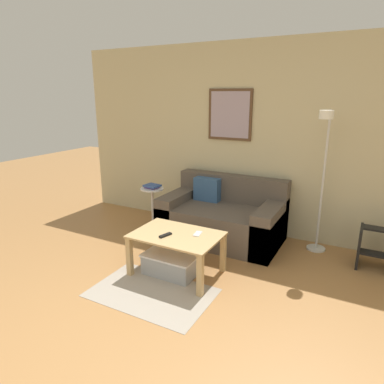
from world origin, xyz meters
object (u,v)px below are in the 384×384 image
(storage_bin, at_px, (171,263))
(book_stack, at_px, (152,186))
(cell_phone, at_px, (198,234))
(step_stool, at_px, (376,248))
(coffee_table, at_px, (177,241))
(floor_lamp, at_px, (323,170))
(side_table, at_px, (153,204))
(couch, at_px, (223,218))
(remote_control, at_px, (165,235))

(storage_bin, relative_size, book_stack, 2.55)
(cell_phone, distance_m, step_stool, 2.00)
(coffee_table, distance_m, floor_lamp, 1.84)
(side_table, distance_m, cell_phone, 1.47)
(floor_lamp, distance_m, book_stack, 2.28)
(cell_phone, height_order, step_stool, cell_phone)
(couch, bearing_deg, book_stack, -174.33)
(side_table, height_order, step_stool, side_table)
(couch, bearing_deg, cell_phone, -82.20)
(couch, height_order, step_stool, couch)
(floor_lamp, xyz_separation_m, book_stack, (-2.23, -0.20, -0.43))
(floor_lamp, xyz_separation_m, remote_control, (-1.31, -1.29, -0.58))
(coffee_table, distance_m, cell_phone, 0.24)
(step_stool, bearing_deg, side_table, -176.56)
(remote_control, bearing_deg, book_stack, 146.70)
(book_stack, height_order, cell_phone, book_stack)
(couch, relative_size, coffee_table, 1.67)
(step_stool, bearing_deg, storage_bin, -148.46)
(couch, xyz_separation_m, side_table, (-1.05, -0.11, 0.06))
(book_stack, distance_m, remote_control, 1.43)
(remote_control, relative_size, step_stool, 0.33)
(remote_control, relative_size, cell_phone, 1.07)
(couch, height_order, side_table, couch)
(couch, xyz_separation_m, floor_lamp, (1.18, 0.10, 0.76))
(coffee_table, bearing_deg, floor_lamp, 43.84)
(coffee_table, xyz_separation_m, step_stool, (1.88, 1.15, -0.13))
(couch, height_order, storage_bin, couch)
(couch, xyz_separation_m, step_stool, (1.82, 0.06, -0.05))
(floor_lamp, distance_m, side_table, 2.34)
(couch, height_order, floor_lamp, floor_lamp)
(storage_bin, distance_m, step_stool, 2.27)
(floor_lamp, relative_size, book_stack, 7.58)
(coffee_table, bearing_deg, couch, 86.80)
(couch, bearing_deg, floor_lamp, 4.67)
(book_stack, bearing_deg, remote_control, -49.97)
(remote_control, bearing_deg, couch, 100.15)
(book_stack, xyz_separation_m, step_stool, (2.87, 0.16, -0.38))
(couch, height_order, remote_control, couch)
(step_stool, bearing_deg, couch, -178.13)
(book_stack, height_order, remote_control, book_stack)
(floor_lamp, bearing_deg, couch, -175.33)
(side_table, bearing_deg, book_stack, 111.42)
(coffee_table, relative_size, step_stool, 2.05)
(remote_control, xyz_separation_m, cell_phone, (0.27, 0.21, -0.01))
(coffee_table, bearing_deg, storage_bin, -145.11)
(coffee_table, relative_size, cell_phone, 6.56)
(remote_control, bearing_deg, storage_bin, 85.18)
(book_stack, bearing_deg, couch, 5.67)
(storage_bin, height_order, cell_phone, cell_phone)
(couch, relative_size, floor_lamp, 0.90)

